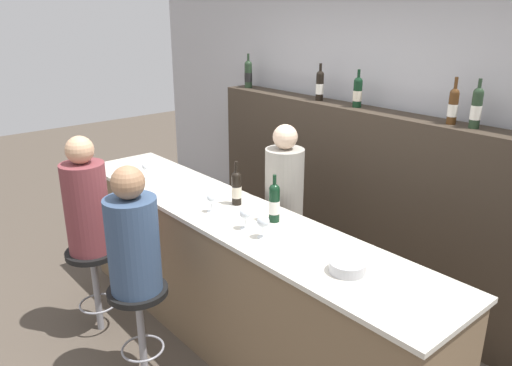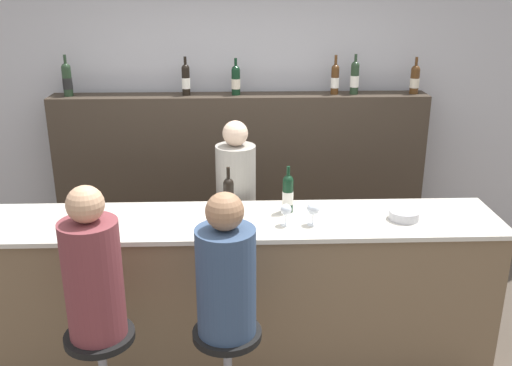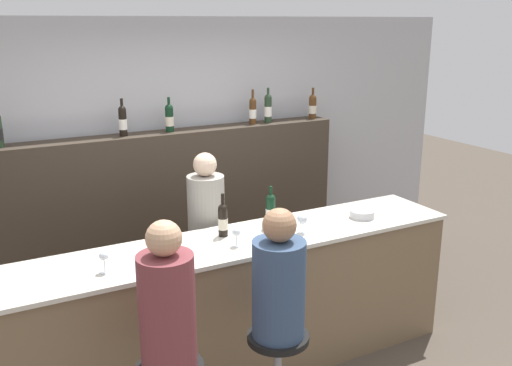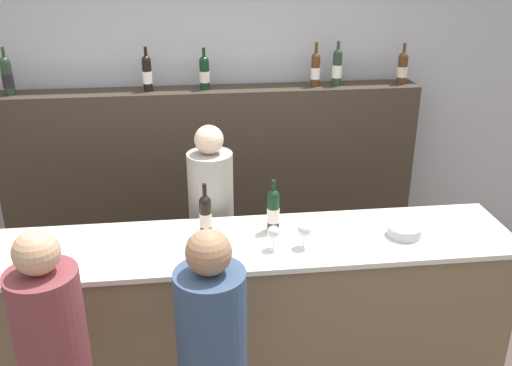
# 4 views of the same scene
# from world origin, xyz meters

# --- Properties ---
(wall_back) EXTENTS (6.40, 0.05, 2.60)m
(wall_back) POSITION_xyz_m (0.00, 1.86, 1.30)
(wall_back) COLOR #B2B2B7
(wall_back) RESTS_ON ground_plane
(bar_counter) EXTENTS (3.38, 0.64, 1.06)m
(bar_counter) POSITION_xyz_m (0.00, 0.30, 0.53)
(bar_counter) COLOR brown
(bar_counter) RESTS_ON ground_plane
(back_bar_cabinet) EXTENTS (3.17, 0.28, 1.62)m
(back_bar_cabinet) POSITION_xyz_m (0.00, 1.64, 0.81)
(back_bar_cabinet) COLOR #382D23
(back_bar_cabinet) RESTS_ON ground_plane
(wine_bottle_counter_0) EXTENTS (0.07, 0.07, 0.32)m
(wine_bottle_counter_0) POSITION_xyz_m (-0.09, 0.42, 1.19)
(wine_bottle_counter_0) COLOR black
(wine_bottle_counter_0) RESTS_ON bar_counter
(wine_bottle_counter_1) EXTENTS (0.07, 0.07, 0.32)m
(wine_bottle_counter_1) POSITION_xyz_m (0.30, 0.42, 1.19)
(wine_bottle_counter_1) COLOR black
(wine_bottle_counter_1) RESTS_ON bar_counter
(wine_bottle_backbar_1) EXTENTS (0.07, 0.07, 0.32)m
(wine_bottle_backbar_1) POSITION_xyz_m (-0.45, 1.64, 1.75)
(wine_bottle_backbar_1) COLOR black
(wine_bottle_backbar_1) RESTS_ON back_bar_cabinet
(wine_bottle_backbar_2) EXTENTS (0.07, 0.07, 0.30)m
(wine_bottle_backbar_2) POSITION_xyz_m (-0.03, 1.64, 1.74)
(wine_bottle_backbar_2) COLOR black
(wine_bottle_backbar_2) RESTS_ON back_bar_cabinet
(wine_bottle_backbar_3) EXTENTS (0.07, 0.07, 0.33)m
(wine_bottle_backbar_3) POSITION_xyz_m (0.80, 1.64, 1.75)
(wine_bottle_backbar_3) COLOR #4C2D14
(wine_bottle_backbar_3) RESTS_ON back_bar_cabinet
(wine_bottle_backbar_4) EXTENTS (0.07, 0.07, 0.33)m
(wine_bottle_backbar_4) POSITION_xyz_m (0.96, 1.64, 1.76)
(wine_bottle_backbar_4) COLOR #233823
(wine_bottle_backbar_4) RESTS_ON back_bar_cabinet
(wine_bottle_backbar_5) EXTENTS (0.08, 0.08, 0.31)m
(wine_bottle_backbar_5) POSITION_xyz_m (1.47, 1.64, 1.74)
(wine_bottle_backbar_5) COLOR #4C2D14
(wine_bottle_backbar_5) RESTS_ON back_bar_cabinet
(wine_glass_0) EXTENTS (0.07, 0.07, 0.14)m
(wine_glass_0) POSITION_xyz_m (-1.00, 0.20, 1.16)
(wine_glass_0) COLOR silver
(wine_glass_0) RESTS_ON bar_counter
(wine_glass_1) EXTENTS (0.07, 0.07, 0.13)m
(wine_glass_1) POSITION_xyz_m (-0.09, 0.20, 1.16)
(wine_glass_1) COLOR silver
(wine_glass_1) RESTS_ON bar_counter
(wine_glass_2) EXTENTS (0.07, 0.07, 0.14)m
(wine_glass_2) POSITION_xyz_m (0.27, 0.20, 1.16)
(wine_glass_2) COLOR silver
(wine_glass_2) RESTS_ON bar_counter
(wine_glass_3) EXTENTS (0.08, 0.08, 0.15)m
(wine_glass_3) POSITION_xyz_m (0.45, 0.20, 1.16)
(wine_glass_3) COLOR silver
(wine_glass_3) RESTS_ON bar_counter
(metal_bowl) EXTENTS (0.20, 0.20, 0.06)m
(metal_bowl) POSITION_xyz_m (1.05, 0.26, 1.09)
(metal_bowl) COLOR #B7B7BC
(metal_bowl) RESTS_ON bar_counter
(guest_seated_left) EXTENTS (0.31, 0.31, 0.87)m
(guest_seated_left) POSITION_xyz_m (-0.81, -0.39, 1.07)
(guest_seated_left) COLOR brown
(guest_seated_left) RESTS_ON bar_stool_left
(bar_stool_right) EXTENTS (0.39, 0.39, 0.69)m
(bar_stool_right) POSITION_xyz_m (-0.10, -0.39, 0.54)
(bar_stool_right) COLOR gray
(bar_stool_right) RESTS_ON ground_plane
(guest_seated_right) EXTENTS (0.33, 0.33, 0.82)m
(guest_seated_right) POSITION_xyz_m (-0.10, -0.39, 1.04)
(guest_seated_right) COLOR #334766
(guest_seated_right) RESTS_ON bar_stool_right
(bartender) EXTENTS (0.29, 0.29, 1.59)m
(bartender) POSITION_xyz_m (-0.04, 0.84, 0.74)
(bartender) COLOR gray
(bartender) RESTS_ON ground_plane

